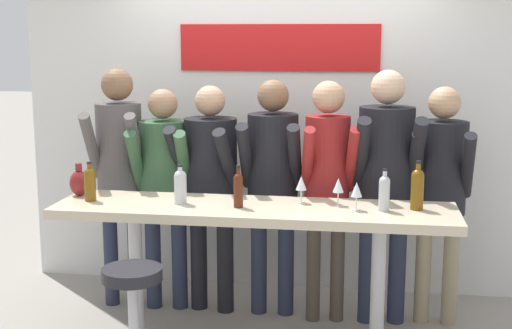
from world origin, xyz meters
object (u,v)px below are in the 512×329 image
Objects in this scene: person_far_right at (441,179)px; wine_bottle_2 at (384,191)px; wine_glass_2 at (301,184)px; bar_stool at (133,311)px; wine_bottle_4 at (90,183)px; decorative_vase at (79,183)px; person_center_left at (210,175)px; wine_bottle_0 at (417,187)px; person_center_right at (327,173)px; person_center at (273,172)px; wine_bottle_3 at (238,188)px; tasting_table at (254,228)px; person_left at (164,175)px; wine_glass_0 at (338,186)px; person_far_left at (119,160)px; wine_glass_1 at (357,191)px; person_right at (386,169)px; wine_bottle_1 at (180,185)px.

person_far_right is 6.44× the size of wine_bottle_2.
bar_stool is at bearing -139.52° from wine_glass_2.
wine_bottle_4 is (-1.88, -0.02, -0.00)m from wine_bottle_2.
decorative_vase is (-1.49, -0.01, -0.04)m from wine_glass_2.
person_center_left is (0.17, 1.28, 0.55)m from bar_stool.
bar_stool is 1.86m from wine_bottle_0.
person_center_right is (0.85, -0.07, 0.05)m from person_center_left.
person_center is 1.35m from decorative_vase.
person_center_right is 6.51× the size of wine_bottle_3.
wine_bottle_2 is at bearing -0.15° from tasting_table.
person_left is at bearing 140.14° from tasting_table.
person_far_right is at bearing 39.13° from wine_glass_0.
person_far_left is 1.24m from wine_bottle_3.
person_left reaches higher than wine_glass_2.
wine_bottle_0 is 1.16× the size of wine_bottle_2.
person_center_right is 0.63m from wine_glass_1.
tasting_table is 1.50× the size of person_far_right.
person_far_left is at bearing -175.35° from person_far_right.
wine_bottle_3 is (-0.90, -0.05, -0.00)m from wine_bottle_2.
wine_bottle_2 is (-0.40, -0.65, 0.04)m from person_far_right.
tasting_table is at bearing 1.15° from wine_bottle_4.
person_far_left is 2.03m from wine_bottle_2.
decorative_vase is at bearing -171.43° from person_right.
decorative_vase is (-0.13, 0.14, -0.03)m from wine_bottle_4.
decorative_vase is (-1.73, 0.02, -0.04)m from wine_glass_0.
person_far_right is at bearing 49.53° from wine_glass_1.
person_far_right is (1.81, 1.28, 0.56)m from bar_stool.
wine_bottle_4 is (-0.98, 0.03, -0.00)m from wine_bottle_3.
person_left is at bearing -7.61° from person_far_left.
person_center_right is at bearing 179.36° from person_right.
wine_bottle_2 reaches higher than wine_bottle_1.
person_far_right is (1.63, 0.00, 0.02)m from person_center_left.
wine_bottle_0 reaches higher than decorative_vase.
person_far_left is at bearing 173.86° from person_left.
wine_bottle_4 is 1.46× the size of wine_glass_2.
tasting_table is 1.41× the size of person_far_left.
person_left is 9.36× the size of wine_glass_2.
wine_bottle_1 is at bearing 179.53° from wine_glass_1.
person_far_left is 1.54m from person_center_right.
person_left reaches higher than wine_glass_1.
wine_glass_0 is (1.60, 0.12, 0.00)m from wine_bottle_4.
wine_glass_2 is at bearing -116.01° from person_center_right.
bar_stool is 1.47m from wine_glass_0.
wine_bottle_0 reaches higher than tasting_table.
person_far_left reaches higher than decorative_vase.
wine_glass_1 is (1.11, -0.01, 0.00)m from wine_bottle_1.
person_right reaches higher than tasting_table.
wine_bottle_2 is (1.58, -0.64, 0.07)m from person_left.
person_far_right reaches higher than tasting_table.
person_far_left is at bearing 111.88° from bar_stool.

